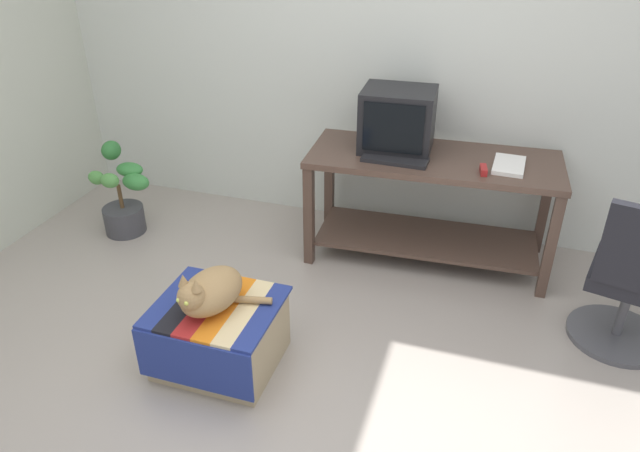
% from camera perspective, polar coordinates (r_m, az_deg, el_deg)
% --- Properties ---
extents(ground_plane, '(14.00, 14.00, 0.00)m').
position_cam_1_polar(ground_plane, '(2.96, -4.08, -17.46)').
color(ground_plane, '#9E9389').
extents(back_wall, '(8.00, 0.10, 2.60)m').
position_cam_1_polar(back_wall, '(4.07, 6.35, 17.24)').
color(back_wall, silver).
rests_on(back_wall, ground_plane).
extents(desk, '(1.58, 0.70, 0.73)m').
position_cam_1_polar(desk, '(3.85, 10.66, 3.46)').
color(desk, '#4C382D').
rests_on(desk, ground_plane).
extents(tv_monitor, '(0.46, 0.40, 0.39)m').
position_cam_1_polar(tv_monitor, '(3.77, 7.50, 10.07)').
color(tv_monitor, black).
rests_on(tv_monitor, desk).
extents(keyboard, '(0.40, 0.16, 0.02)m').
position_cam_1_polar(keyboard, '(3.64, 7.25, 6.37)').
color(keyboard, black).
rests_on(keyboard, desk).
extents(book, '(0.19, 0.30, 0.02)m').
position_cam_1_polar(book, '(3.71, 17.79, 5.62)').
color(book, white).
rests_on(book, desk).
extents(ottoman_with_blanket, '(0.61, 0.55, 0.37)m').
position_cam_1_polar(ottoman_with_blanket, '(3.12, -9.74, -10.26)').
color(ottoman_with_blanket, tan).
rests_on(ottoman_with_blanket, ground_plane).
extents(cat, '(0.43, 0.42, 0.26)m').
position_cam_1_polar(cat, '(2.93, -10.63, -6.26)').
color(cat, '#9E7A4C').
rests_on(cat, ottoman_with_blanket).
extents(potted_plant, '(0.40, 0.35, 0.65)m').
position_cam_1_polar(potted_plant, '(4.43, -18.47, 2.34)').
color(potted_plant, '#3D3D42').
rests_on(potted_plant, ground_plane).
extents(office_chair, '(0.52, 0.52, 0.89)m').
position_cam_1_polar(office_chair, '(3.47, 27.88, -5.11)').
color(office_chair, '#4C4C51').
rests_on(office_chair, ground_plane).
extents(stapler, '(0.05, 0.11, 0.04)m').
position_cam_1_polar(stapler, '(3.58, 15.52, 5.24)').
color(stapler, '#A31E1E').
rests_on(stapler, desk).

